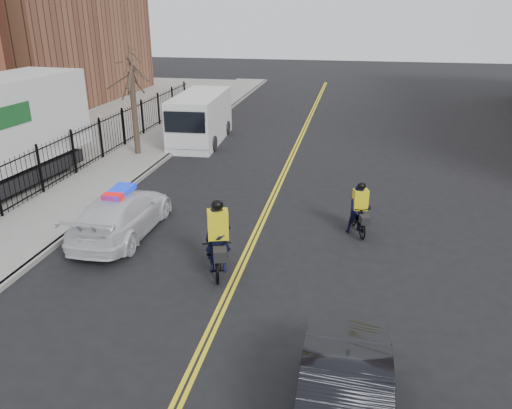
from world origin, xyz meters
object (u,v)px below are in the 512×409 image
object	(u,v)px
cargo_van	(200,119)
cyclist_near	(219,247)
cyclist_far	(359,213)
police_cruiser	(122,214)

from	to	relation	value
cargo_van	cyclist_near	bearing A→B (deg)	-73.93
cyclist_far	police_cruiser	bearing A→B (deg)	176.22
cyclist_near	cyclist_far	xyz separation A→B (m)	(3.87, 3.37, -0.05)
police_cruiser	cyclist_far	bearing A→B (deg)	-168.40
cyclist_near	cyclist_far	distance (m)	5.14
police_cruiser	cargo_van	size ratio (longest dim) A/B	0.77
police_cruiser	cyclist_near	distance (m)	4.12
cyclist_far	cyclist_near	bearing A→B (deg)	-154.80
police_cruiser	cyclist_far	world-z (taller)	cyclist_far
police_cruiser	cyclist_near	size ratio (longest dim) A/B	2.10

